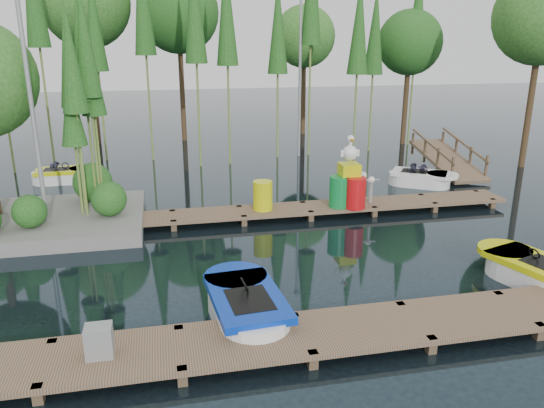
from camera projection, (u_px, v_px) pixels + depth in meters
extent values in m
plane|color=#19262E|center=(257.00, 252.00, 13.65)|extent=(90.00, 90.00, 0.00)
cube|color=brown|center=(303.00, 335.00, 9.38)|extent=(18.00, 1.50, 0.10)
cube|color=brown|center=(39.00, 400.00, 8.00)|extent=(0.16, 0.16, 0.50)
cube|color=brown|center=(54.00, 353.00, 9.18)|extent=(0.16, 0.16, 0.50)
cube|color=brown|center=(183.00, 381.00, 8.43)|extent=(0.16, 0.16, 0.50)
cube|color=brown|center=(179.00, 339.00, 9.60)|extent=(0.16, 0.16, 0.50)
cube|color=brown|center=(313.00, 365.00, 8.85)|extent=(0.16, 0.16, 0.50)
cube|color=brown|center=(294.00, 326.00, 10.03)|extent=(0.16, 0.16, 0.50)
cube|color=brown|center=(431.00, 350.00, 9.28)|extent=(0.16, 0.16, 0.50)
cube|color=brown|center=(400.00, 315.00, 10.45)|extent=(0.16, 0.16, 0.50)
cube|color=brown|center=(538.00, 336.00, 9.70)|extent=(0.16, 0.16, 0.50)
cube|color=brown|center=(497.00, 304.00, 10.88)|extent=(0.16, 0.16, 0.50)
cube|color=brown|center=(274.00, 210.00, 16.11)|extent=(15.00, 1.20, 0.10)
cube|color=brown|center=(22.00, 240.00, 14.31)|extent=(0.16, 0.16, 0.50)
cube|color=brown|center=(30.00, 228.00, 15.21)|extent=(0.16, 0.16, 0.50)
cube|color=brown|center=(100.00, 234.00, 14.72)|extent=(0.16, 0.16, 0.50)
cube|color=brown|center=(103.00, 223.00, 15.61)|extent=(0.16, 0.16, 0.50)
cube|color=brown|center=(174.00, 229.00, 15.12)|extent=(0.16, 0.16, 0.50)
cube|color=brown|center=(173.00, 218.00, 16.01)|extent=(0.16, 0.16, 0.50)
cube|color=brown|center=(244.00, 224.00, 15.52)|extent=(0.16, 0.16, 0.50)
cube|color=brown|center=(239.00, 214.00, 16.41)|extent=(0.16, 0.16, 0.50)
cube|color=brown|center=(311.00, 219.00, 15.92)|extent=(0.16, 0.16, 0.50)
cube|color=brown|center=(302.00, 210.00, 16.82)|extent=(0.16, 0.16, 0.50)
cube|color=brown|center=(374.00, 215.00, 16.32)|extent=(0.16, 0.16, 0.50)
cube|color=brown|center=(363.00, 205.00, 17.22)|extent=(0.16, 0.16, 0.50)
cube|color=brown|center=(434.00, 210.00, 16.72)|extent=(0.16, 0.16, 0.50)
cube|color=brown|center=(420.00, 202.00, 17.62)|extent=(0.16, 0.16, 0.50)
cube|color=brown|center=(492.00, 206.00, 17.13)|extent=(0.16, 0.16, 0.50)
cube|color=brown|center=(475.00, 198.00, 18.02)|extent=(0.16, 0.16, 0.50)
cube|color=slate|center=(33.00, 223.00, 15.21)|extent=(6.20, 4.20, 0.42)
sphere|color=#286020|center=(29.00, 211.00, 14.12)|extent=(0.90, 0.90, 0.90)
sphere|color=#286020|center=(93.00, 182.00, 16.40)|extent=(1.20, 1.20, 1.20)
sphere|color=#286020|center=(109.00, 199.00, 15.06)|extent=(1.00, 1.00, 1.00)
cylinder|color=olive|center=(89.00, 121.00, 15.24)|extent=(0.07, 0.07, 5.93)
cone|color=#286020|center=(81.00, 46.00, 14.61)|extent=(0.70, 0.70, 2.97)
cylinder|color=olive|center=(77.00, 127.00, 15.06)|extent=(0.07, 0.07, 5.66)
cone|color=#286020|center=(69.00, 55.00, 14.47)|extent=(0.70, 0.70, 2.83)
cylinder|color=olive|center=(97.00, 133.00, 15.41)|extent=(0.07, 0.07, 5.22)
cone|color=#286020|center=(90.00, 68.00, 14.85)|extent=(0.70, 0.70, 2.61)
cylinder|color=olive|center=(79.00, 133.00, 14.53)|extent=(0.07, 0.07, 5.53)
cone|color=#286020|center=(71.00, 60.00, 13.95)|extent=(0.70, 0.70, 2.76)
cylinder|color=olive|center=(77.00, 159.00, 14.85)|extent=(0.07, 0.07, 4.01)
cone|color=#286020|center=(71.00, 109.00, 14.42)|extent=(0.70, 0.70, 2.01)
cylinder|color=olive|center=(92.00, 119.00, 15.13)|extent=(0.07, 0.07, 6.11)
cone|color=#286020|center=(84.00, 40.00, 14.49)|extent=(0.70, 0.70, 3.05)
cylinder|color=#422F1C|center=(531.00, 94.00, 21.70)|extent=(0.26, 0.26, 6.06)
sphere|color=#3B772A|center=(543.00, 16.00, 20.79)|extent=(3.81, 3.81, 3.81)
cylinder|color=#422F1C|center=(406.00, 95.00, 26.67)|extent=(0.26, 0.26, 5.02)
sphere|color=#286020|center=(410.00, 42.00, 25.91)|extent=(3.16, 3.16, 3.16)
cylinder|color=#422F1C|center=(304.00, 86.00, 29.57)|extent=(0.26, 0.26, 5.31)
sphere|color=#3B772A|center=(304.00, 36.00, 28.77)|extent=(3.34, 3.34, 3.34)
cylinder|color=#422F1C|center=(182.00, 78.00, 27.43)|extent=(0.26, 0.26, 6.46)
sphere|color=#286020|center=(178.00, 12.00, 26.46)|extent=(4.06, 4.06, 4.06)
cylinder|color=#422F1C|center=(92.00, 76.00, 26.47)|extent=(0.26, 0.26, 6.85)
sphere|color=#3B772A|center=(85.00, 3.00, 25.44)|extent=(4.31, 4.31, 4.31)
cylinder|color=olive|center=(1.00, 79.00, 20.45)|extent=(0.09, 0.09, 7.48)
cylinder|color=olive|center=(40.00, 49.00, 20.96)|extent=(0.09, 0.09, 9.66)
cylinder|color=olive|center=(98.00, 72.00, 22.60)|extent=(0.09, 0.09, 7.69)
cone|color=#286020|center=(93.00, 19.00, 21.96)|extent=(0.90, 0.90, 4.23)
cylinder|color=olive|center=(146.00, 56.00, 22.48)|extent=(0.09, 0.09, 8.99)
cylinder|color=olive|center=(197.00, 64.00, 21.46)|extent=(0.09, 0.09, 8.44)
cone|color=#286020|center=(194.00, 2.00, 20.75)|extent=(0.90, 0.90, 4.64)
cylinder|color=olive|center=(228.00, 67.00, 21.87)|extent=(0.09, 0.09, 8.22)
cone|color=#286020|center=(226.00, 7.00, 21.17)|extent=(0.90, 0.90, 4.52)
cylinder|color=olive|center=(278.00, 75.00, 23.26)|extent=(0.09, 0.09, 7.41)
cone|color=#286020|center=(278.00, 25.00, 22.64)|extent=(0.90, 0.90, 4.07)
cylinder|color=olive|center=(311.00, 46.00, 23.42)|extent=(0.09, 0.09, 9.77)
cylinder|color=olive|center=(357.00, 75.00, 22.94)|extent=(0.09, 0.09, 7.40)
cone|color=#286020|center=(359.00, 25.00, 22.32)|extent=(0.90, 0.90, 4.07)
cylinder|color=olive|center=(373.00, 75.00, 24.74)|extent=(0.09, 0.09, 7.14)
cone|color=#286020|center=(375.00, 30.00, 24.14)|extent=(0.90, 0.90, 3.93)
cylinder|color=olive|center=(414.00, 58.00, 25.96)|extent=(0.09, 0.09, 8.61)
cone|color=#286020|center=(418.00, 5.00, 25.23)|extent=(0.90, 0.90, 4.74)
cylinder|color=gray|center=(32.00, 108.00, 13.84)|extent=(0.12, 0.12, 7.00)
cylinder|color=gray|center=(300.00, 79.00, 23.65)|extent=(0.12, 0.12, 7.00)
cube|color=brown|center=(447.00, 160.00, 21.33)|extent=(1.50, 3.94, 0.95)
cube|color=brown|center=(452.00, 169.00, 19.69)|extent=(0.08, 0.08, 0.90)
cube|color=brown|center=(438.00, 160.00, 20.68)|extent=(0.08, 0.08, 0.90)
cube|color=brown|center=(425.00, 151.00, 21.67)|extent=(0.08, 0.08, 0.90)
cube|color=brown|center=(413.00, 144.00, 22.67)|extent=(0.08, 0.08, 0.90)
cube|color=brown|center=(433.00, 146.00, 21.01)|extent=(0.06, 3.54, 0.83)
cube|color=brown|center=(486.00, 167.00, 19.97)|extent=(0.08, 0.08, 0.90)
cube|color=brown|center=(470.00, 158.00, 20.96)|extent=(0.08, 0.08, 0.90)
cube|color=brown|center=(456.00, 150.00, 21.95)|extent=(0.08, 0.08, 0.90)
cube|color=brown|center=(443.00, 142.00, 22.94)|extent=(0.08, 0.08, 0.90)
cube|color=brown|center=(465.00, 145.00, 21.29)|extent=(0.06, 3.54, 0.83)
cube|color=white|center=(247.00, 313.00, 10.20)|extent=(1.38, 1.39, 0.59)
cylinder|color=white|center=(239.00, 298.00, 10.79)|extent=(1.38, 1.38, 0.59)
cylinder|color=white|center=(256.00, 330.00, 9.61)|extent=(1.38, 1.38, 0.59)
cube|color=#062DA9|center=(247.00, 298.00, 10.10)|extent=(1.48, 2.33, 0.15)
cylinder|color=#062DA9|center=(236.00, 277.00, 10.96)|extent=(1.41, 1.41, 0.15)
cube|color=black|center=(249.00, 301.00, 9.89)|extent=(0.88, 1.12, 0.06)
torus|color=black|center=(244.00, 284.00, 10.18)|extent=(0.18, 0.31, 0.28)
cube|color=white|center=(537.00, 277.00, 11.77)|extent=(1.52, 1.52, 0.55)
cylinder|color=white|center=(513.00, 267.00, 12.27)|extent=(1.51, 1.51, 0.55)
cube|color=#CCCF0A|center=(539.00, 264.00, 11.68)|extent=(1.81, 2.37, 0.14)
cylinder|color=#CCCF0A|center=(505.00, 251.00, 12.41)|extent=(1.54, 1.54, 0.14)
torus|color=black|center=(534.00, 253.00, 11.74)|extent=(0.23, 0.31, 0.27)
cube|color=white|center=(63.00, 177.00, 20.13)|extent=(1.14, 1.13, 0.50)
cylinder|color=white|center=(78.00, 177.00, 20.26)|extent=(1.13, 1.13, 0.50)
cylinder|color=white|center=(47.00, 178.00, 20.00)|extent=(1.13, 1.13, 0.50)
cube|color=#CCCF0A|center=(62.00, 170.00, 20.05)|extent=(1.94, 1.19, 0.13)
cylinder|color=#CCCF0A|center=(84.00, 169.00, 20.23)|extent=(1.16, 1.16, 0.13)
cube|color=black|center=(57.00, 170.00, 19.99)|extent=(0.93, 0.71, 0.05)
torus|color=black|center=(65.00, 166.00, 20.02)|extent=(0.26, 0.15, 0.24)
imported|color=#1E1E2D|center=(55.00, 164.00, 19.92)|extent=(0.41, 0.31, 0.89)
cube|color=white|center=(419.00, 181.00, 19.69)|extent=(1.55, 1.55, 0.51)
cylinder|color=white|center=(434.00, 182.00, 19.49)|extent=(1.54, 1.54, 0.51)
cylinder|color=white|center=(404.00, 179.00, 19.88)|extent=(1.54, 1.54, 0.51)
cube|color=white|center=(419.00, 173.00, 19.60)|extent=(2.24, 2.01, 0.13)
cylinder|color=white|center=(442.00, 175.00, 19.32)|extent=(1.57, 1.57, 0.13)
cube|color=black|center=(414.00, 172.00, 19.66)|extent=(1.14, 1.08, 0.06)
torus|color=black|center=(424.00, 169.00, 19.50)|extent=(0.29, 0.26, 0.25)
imported|color=#1E1E2D|center=(414.00, 167.00, 19.62)|extent=(0.46, 0.44, 0.83)
imported|color=#1E1E2D|center=(423.00, 167.00, 19.80)|extent=(0.36, 0.33, 0.63)
cube|color=gray|center=(99.00, 341.00, 8.60)|extent=(0.44, 0.37, 0.53)
cylinder|color=#CCCF0A|center=(263.00, 196.00, 15.89)|extent=(0.59, 0.59, 0.88)
cylinder|color=#0D7C34|center=(340.00, 192.00, 16.15)|extent=(0.63, 0.63, 0.95)
cylinder|color=white|center=(356.00, 188.00, 16.57)|extent=(0.63, 0.63, 0.95)
cylinder|color=red|center=(355.00, 193.00, 16.04)|extent=(0.63, 0.63, 0.95)
cube|color=#CCCF0A|center=(349.00, 169.00, 16.11)|extent=(0.58, 0.58, 0.37)
sphere|color=white|center=(350.00, 153.00, 15.96)|extent=(0.47, 0.47, 0.47)
cylinder|color=white|center=(350.00, 144.00, 15.88)|extent=(0.11, 0.11, 0.32)
sphere|color=white|center=(351.00, 139.00, 15.83)|extent=(0.21, 0.21, 0.21)
cone|color=orange|center=(353.00, 141.00, 15.64)|extent=(0.11, 0.32, 0.11)
cube|color=white|center=(350.00, 153.00, 15.96)|extent=(0.58, 0.06, 0.19)
cylinder|color=gray|center=(371.00, 193.00, 16.61)|extent=(0.11, 0.11, 0.63)
sphere|color=white|center=(371.00, 180.00, 16.48)|extent=(0.21, 0.21, 0.21)
cube|color=gray|center=(371.00, 180.00, 16.48)|extent=(0.53, 0.04, 0.04)
cone|color=orange|center=(373.00, 181.00, 16.37)|extent=(0.04, 0.11, 0.04)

